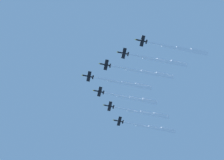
% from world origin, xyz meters
% --- Properties ---
extents(jet_lead, '(29.03, 53.44, 4.37)m').
position_xyz_m(jet_lead, '(6.56, 12.96, 206.54)').
color(jet_lead, black).
extents(jet_port_inner, '(30.82, 56.19, 4.41)m').
position_xyz_m(jet_port_inner, '(24.09, 19.68, 207.21)').
color(jet_port_inner, black).
extents(jet_starboard_inner, '(27.16, 51.67, 4.33)m').
position_xyz_m(jet_starboard_inner, '(-1.30, 27.55, 208.14)').
color(jet_starboard_inner, black).
extents(jet_port_mid, '(28.88, 52.37, 4.30)m').
position_xyz_m(jet_port_mid, '(39.17, 22.14, 207.19)').
color(jet_port_mid, black).
extents(jet_starboard_mid, '(28.84, 54.31, 4.41)m').
position_xyz_m(jet_starboard_mid, '(-6.82, 45.00, 209.21)').
color(jet_starboard_mid, black).
extents(jet_port_outer, '(29.30, 53.57, 4.28)m').
position_xyz_m(jet_port_outer, '(55.80, 27.85, 207.87)').
color(jet_port_outer, black).
extents(jet_starboard_outer, '(28.01, 53.26, 4.38)m').
position_xyz_m(jet_starboard_outer, '(-13.99, 60.07, 208.37)').
color(jet_starboard_outer, black).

